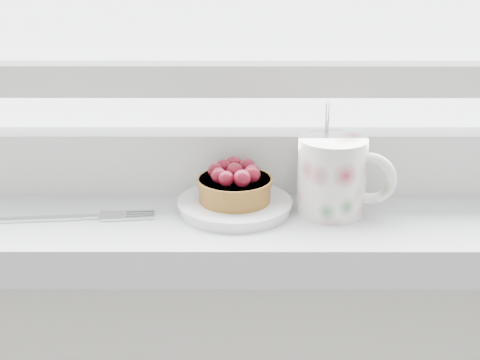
{
  "coord_description": "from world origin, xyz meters",
  "views": [
    {
      "loc": [
        -0.02,
        1.23,
        1.22
      ],
      "look_at": [
        -0.02,
        1.88,
        0.98
      ],
      "focal_mm": 50.0,
      "sensor_mm": 36.0,
      "label": 1
    }
  ],
  "objects_px": {
    "fork": "(67,218)",
    "saucer": "(235,205)",
    "floral_mug": "(334,175)",
    "raspberry_tart": "(235,184)"
  },
  "relations": [
    {
      "from": "raspberry_tart",
      "to": "floral_mug",
      "type": "height_order",
      "value": "floral_mug"
    },
    {
      "from": "raspberry_tart",
      "to": "floral_mug",
      "type": "bearing_deg",
      "value": -2.25
    },
    {
      "from": "saucer",
      "to": "raspberry_tart",
      "type": "distance_m",
      "value": 0.02
    },
    {
      "from": "floral_mug",
      "to": "fork",
      "type": "distance_m",
      "value": 0.29
    },
    {
      "from": "fork",
      "to": "saucer",
      "type": "bearing_deg",
      "value": 7.64
    },
    {
      "from": "raspberry_tart",
      "to": "floral_mug",
      "type": "distance_m",
      "value": 0.11
    },
    {
      "from": "saucer",
      "to": "raspberry_tart",
      "type": "xyz_separation_m",
      "value": [
        0.0,
        0.0,
        0.02
      ]
    },
    {
      "from": "saucer",
      "to": "raspberry_tart",
      "type": "bearing_deg",
      "value": 45.29
    },
    {
      "from": "raspberry_tart",
      "to": "fork",
      "type": "relative_size",
      "value": 0.44
    },
    {
      "from": "floral_mug",
      "to": "fork",
      "type": "xyz_separation_m",
      "value": [
        -0.28,
        -0.02,
        -0.04
      ]
    }
  ]
}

